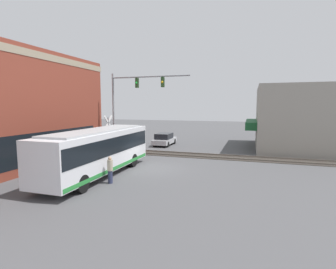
% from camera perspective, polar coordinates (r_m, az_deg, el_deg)
% --- Properties ---
extents(ground_plane, '(120.00, 120.00, 0.00)m').
position_cam_1_polar(ground_plane, '(19.80, -3.39, -7.42)').
color(ground_plane, '#4C4C4F').
extents(shop_building, '(11.25, 10.67, 6.71)m').
position_cam_1_polar(shop_building, '(31.53, 27.36, 3.18)').
color(shop_building, gray).
rests_on(shop_building, ground).
extents(city_bus, '(10.38, 2.59, 3.12)m').
position_cam_1_polar(city_bus, '(18.20, -14.98, -3.33)').
color(city_bus, silver).
rests_on(city_bus, ground).
extents(traffic_signal_gantry, '(0.42, 7.77, 7.76)m').
position_cam_1_polar(traffic_signal_gantry, '(25.40, -7.77, 8.34)').
color(traffic_signal_gantry, gray).
rests_on(traffic_signal_gantry, ground).
extents(crossing_signal, '(1.41, 1.18, 3.81)m').
position_cam_1_polar(crossing_signal, '(25.09, -12.83, 0.68)').
color(crossing_signal, gray).
rests_on(crossing_signal, ground).
extents(rail_track_near, '(2.60, 60.00, 0.15)m').
position_cam_1_polar(rail_track_near, '(25.36, 1.52, -4.28)').
color(rail_track_near, '#332D28').
rests_on(rail_track_near, ground).
extents(parked_car_silver, '(4.24, 1.82, 1.45)m').
position_cam_1_polar(parked_car_silver, '(30.94, -0.79, -1.13)').
color(parked_car_silver, '#B7B7BC').
rests_on(parked_car_silver, ground).
extents(pedestrian_near_bus, '(0.34, 0.34, 1.66)m').
position_cam_1_polar(pedestrian_near_bus, '(16.37, -12.49, -7.49)').
color(pedestrian_near_bus, '#2D3351').
rests_on(pedestrian_near_bus, ground).
extents(pedestrian_at_crossing, '(0.34, 0.34, 1.85)m').
position_cam_1_polar(pedestrian_at_crossing, '(25.19, -10.97, -2.33)').
color(pedestrian_at_crossing, '#473828').
rests_on(pedestrian_at_crossing, ground).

